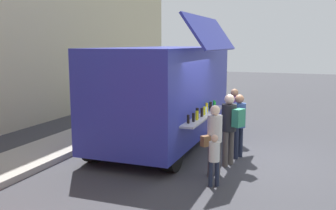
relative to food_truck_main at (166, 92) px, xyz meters
The scene contains 8 objects.
ground_plane 2.74m from the food_truck_main, 109.91° to the right, with size 60.00×60.00×0.00m, color #38383D.
food_truck_main is the anchor object (origin of this frame).
trash_bin 4.72m from the food_truck_main, 30.28° to the left, with size 0.60×0.60×1.02m, color #306235.
customer_front_ordering 2.41m from the food_truck_main, 106.03° to the right, with size 0.34×0.34×1.66m.
customer_mid_with_backpack 2.63m from the food_truck_main, 122.20° to the right, with size 0.46×0.57×1.74m.
customer_rear_waiting 3.04m from the food_truck_main, 137.84° to the right, with size 0.49×0.42×1.60m.
customer_extra_browsing 2.10m from the food_truck_main, 66.48° to the right, with size 0.33×0.33×1.62m.
child_near_queue 3.67m from the food_truck_main, 142.66° to the right, with size 0.22×0.22×1.10m.
Camera 1 is at (-9.44, -1.82, 2.94)m, focal length 40.72 mm.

